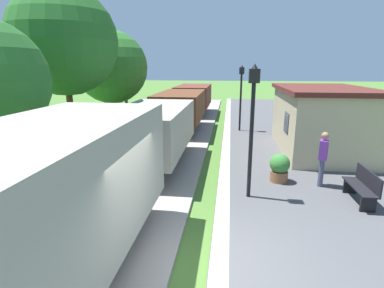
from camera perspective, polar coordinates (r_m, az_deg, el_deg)
The scene contains 17 objects.
ground_plane at distance 6.26m, azimuth 1.10°, elevation -23.72°, with size 160.00×160.00×0.00m, color #47702D.
platform_slab at distance 6.73m, azimuth 31.72°, elevation -21.78°, with size 6.00×60.00×0.25m, color #4C4C4F.
platform_edge_stripe at distance 6.09m, azimuth 5.16°, elevation -22.04°, with size 0.36×60.00×0.01m, color silver.
track_ballast at distance 6.85m, azimuth -20.72°, elevation -20.39°, with size 3.80×60.00×0.12m, color #9E9389.
rail_near at distance 6.50m, azimuth -14.82°, elevation -20.55°, with size 0.07×60.00×0.14m, color slate.
rail_far at distance 7.11m, azimuth -26.24°, elevation -18.33°, with size 0.07×60.00×0.14m, color slate.
freight_train at distance 14.23m, azimuth -4.76°, elevation 4.77°, with size 2.50×26.00×2.72m.
station_hut at distance 14.12m, azimuth 23.11°, elevation 4.30°, with size 3.50×5.80×2.78m.
bench_near_hut at distance 9.47m, azimuth 29.59°, elevation -6.92°, with size 0.42×1.50×0.91m.
bench_down_platform at distance 18.82m, azimuth 18.28°, elevation 4.13°, with size 0.42×1.50×0.91m.
person_waiting at distance 10.06m, azimuth 23.53°, elevation -2.24°, with size 0.35×0.44×1.71m.
potted_planter at distance 10.11m, azimuth 16.23°, elevation -4.26°, with size 0.64×0.64×0.92m.
lamp_post_near at distance 8.23m, azimuth 11.41°, elevation 6.74°, with size 0.28×0.28×3.70m.
lamp_post_far at distance 17.44m, azimuth 9.29°, elevation 10.80°, with size 0.28×0.28×3.70m.
tree_trackside_far at distance 14.65m, azimuth -23.11°, elevation 17.36°, with size 4.58×4.58×7.18m.
tree_field_left at distance 19.81m, azimuth -15.03°, elevation 13.84°, with size 4.44×4.44×6.03m.
tree_field_distant at distance 27.98m, azimuth -12.67°, elevation 13.99°, with size 3.61×3.61×5.60m.
Camera 1 is at (0.50, -4.89, 3.87)m, focal length 28.18 mm.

